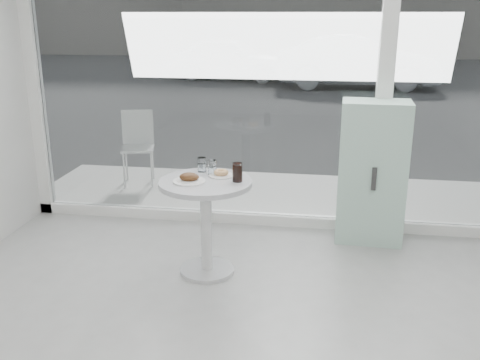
% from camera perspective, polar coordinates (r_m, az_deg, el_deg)
% --- Properties ---
extents(room_shell, '(6.00, 6.00, 6.00)m').
position_cam_1_polar(room_shell, '(1.40, -6.28, 13.71)').
color(room_shell, white).
rests_on(room_shell, ground).
extents(storefront, '(5.00, 0.14, 3.00)m').
position_cam_1_polar(storefront, '(4.93, 5.64, 13.99)').
color(storefront, white).
rests_on(storefront, ground).
extents(main_table, '(0.72, 0.72, 0.77)m').
position_cam_1_polar(main_table, '(4.17, -3.66, -2.93)').
color(main_table, silver).
rests_on(main_table, ground).
extents(patio_deck, '(5.60, 1.60, 0.05)m').
position_cam_1_polar(patio_deck, '(6.05, 4.92, -1.68)').
color(patio_deck, silver).
rests_on(patio_deck, ground).
extents(street, '(40.00, 24.00, 0.00)m').
position_cam_1_polar(street, '(18.03, 7.75, 10.84)').
color(street, '#393939').
rests_on(street, ground).
extents(mint_cabinet, '(0.60, 0.43, 1.28)m').
position_cam_1_polar(mint_cabinet, '(4.91, 13.90, 0.80)').
color(mint_cabinet, '#9DC8B6').
rests_on(mint_cabinet, ground).
extents(patio_chair, '(0.45, 0.45, 0.85)m').
position_cam_1_polar(patio_chair, '(6.46, -10.82, 3.99)').
color(patio_chair, silver).
rests_on(patio_chair, patio_deck).
extents(car_white, '(4.08, 2.23, 1.32)m').
position_cam_1_polar(car_white, '(17.07, -0.97, 12.86)').
color(car_white, white).
rests_on(car_white, street).
extents(car_silver, '(4.38, 1.61, 1.43)m').
position_cam_1_polar(car_silver, '(15.35, 12.34, 12.19)').
color(car_silver, '#A2A4A9').
rests_on(car_silver, street).
extents(plate_fritter, '(0.25, 0.25, 0.07)m').
position_cam_1_polar(plate_fritter, '(4.06, -5.39, 0.16)').
color(plate_fritter, white).
rests_on(plate_fritter, main_table).
extents(plate_donut, '(0.20, 0.20, 0.05)m').
position_cam_1_polar(plate_donut, '(4.19, -2.02, 0.66)').
color(plate_donut, white).
rests_on(plate_donut, main_table).
extents(water_tumbler_a, '(0.07, 0.07, 0.12)m').
position_cam_1_polar(water_tumbler_a, '(4.32, -4.09, 1.58)').
color(water_tumbler_a, white).
rests_on(water_tumbler_a, main_table).
extents(water_tumbler_b, '(0.07, 0.07, 0.12)m').
position_cam_1_polar(water_tumbler_b, '(4.24, -2.99, 1.28)').
color(water_tumbler_b, white).
rests_on(water_tumbler_b, main_table).
extents(cola_glass, '(0.08, 0.08, 0.15)m').
position_cam_1_polar(cola_glass, '(4.04, -0.28, 0.79)').
color(cola_glass, white).
rests_on(cola_glass, main_table).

